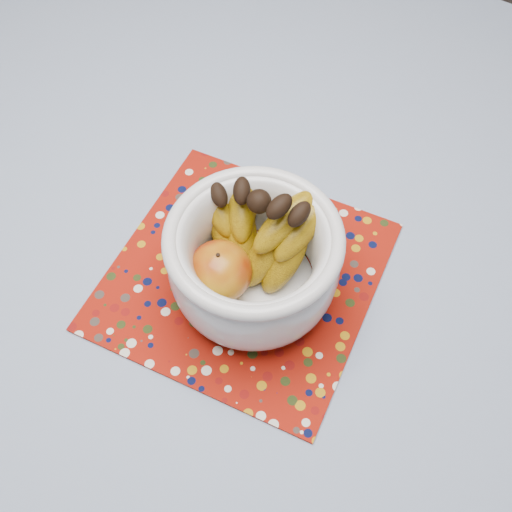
% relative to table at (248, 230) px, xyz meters
% --- Properties ---
extents(table, '(1.20, 1.20, 0.75)m').
position_rel_table_xyz_m(table, '(0.00, 0.00, 0.00)').
color(table, brown).
rests_on(table, ground).
extents(tablecloth, '(1.32, 1.32, 0.01)m').
position_rel_table_xyz_m(tablecloth, '(0.00, 0.00, 0.08)').
color(tablecloth, slate).
rests_on(tablecloth, table).
extents(placemat, '(0.38, 0.38, 0.00)m').
position_rel_table_xyz_m(placemat, '(0.07, -0.12, 0.09)').
color(placemat, maroon).
rests_on(placemat, tablecloth).
extents(fruit_bowl, '(0.24, 0.22, 0.17)m').
position_rel_table_xyz_m(fruit_bowl, '(0.09, -0.12, 0.17)').
color(fruit_bowl, silver).
rests_on(fruit_bowl, placemat).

